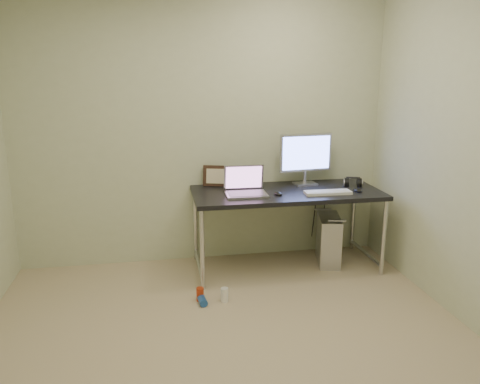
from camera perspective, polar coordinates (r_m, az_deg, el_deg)
The scene contains 17 objects.
floor at distance 3.24m, azimuth -0.75°, elevation -19.58°, with size 3.50×3.50×0.00m, color tan.
wall_back at distance 4.45m, azimuth -4.56°, elevation 7.18°, with size 3.50×0.02×2.50m, color beige.
desk at distance 4.34m, azimuth 5.69°, elevation -0.78°, with size 1.72×0.75×0.75m.
tower_computer at distance 4.64m, azimuth 10.73°, elevation -5.70°, with size 0.29×0.48×0.49m.
cable_a at distance 4.83m, azimuth 9.05°, elevation -2.72°, with size 0.01×0.01×0.70m, color black.
cable_b at distance 4.85m, azimuth 10.12°, elevation -2.95°, with size 0.01×0.01×0.72m, color black.
can_red at distance 3.91m, azimuth -4.89°, elevation -12.31°, with size 0.06×0.06×0.11m, color #AF3011.
can_white at distance 3.88m, azimuth -1.89°, elevation -12.42°, with size 0.06×0.06×0.12m, color white.
can_blue at distance 3.86m, azimuth -4.60°, elevation -13.06°, with size 0.06×0.06×0.12m, color #204FA3.
laptop at distance 4.17m, azimuth 0.65°, elevation 0.53°, with size 0.37×0.30×0.25m.
monitor at distance 4.53m, azimuth 8.03°, elevation 4.48°, with size 0.52×0.17×0.49m.
keyboard at distance 4.26m, azimuth 10.66°, elevation -0.06°, with size 0.42×0.14×0.03m, color silver.
mouse_right at distance 4.40m, azimuth 14.17°, elevation 0.30°, with size 0.07×0.11×0.04m, color black.
mouse_left at distance 4.16m, azimuth 4.68°, elevation -0.11°, with size 0.07×0.11×0.04m, color black.
headphones at distance 4.60m, azimuth 13.59°, elevation 1.09°, with size 0.19×0.11×0.11m.
picture_frame at distance 4.45m, azimuth -2.94°, elevation 1.98°, with size 0.25×0.03×0.20m, color black.
webcam at distance 4.45m, azimuth -0.73°, elevation 1.79°, with size 0.04×0.04×0.12m.
Camera 1 is at (-0.44, -2.65, 1.81)m, focal length 35.00 mm.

